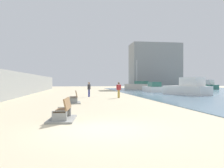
# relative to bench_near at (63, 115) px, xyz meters

# --- Properties ---
(ground_plane) EXTENTS (120.00, 120.00, 0.00)m
(ground_plane) POSITION_rel_bench_near_xyz_m (1.42, 15.78, -0.23)
(ground_plane) COLOR beige
(seawall) EXTENTS (0.80, 64.00, 2.77)m
(seawall) POSITION_rel_bench_near_xyz_m (-6.08, 15.78, 1.15)
(seawall) COLOR gray
(seawall) RESTS_ON ground
(bench_near) EXTENTS (1.28, 2.19, 0.98)m
(bench_near) POSITION_rel_bench_near_xyz_m (0.00, 0.00, 0.00)
(bench_near) COLOR gray
(bench_near) RESTS_ON ground
(bench_far) EXTENTS (1.16, 2.13, 0.98)m
(bench_far) POSITION_rel_bench_near_xyz_m (0.32, 8.13, 0.00)
(bench_far) COLOR gray
(bench_far) RESTS_ON ground
(person_walking) EXTENTS (0.52, 0.25, 1.65)m
(person_walking) POSITION_rel_bench_near_xyz_m (4.90, 13.29, 0.73)
(person_walking) COLOR gold
(person_walking) RESTS_ON ground
(person_standing) EXTENTS (0.36, 0.44, 1.67)m
(person_standing) POSITION_rel_bench_near_xyz_m (1.87, 15.35, 0.74)
(person_standing) COLOR navy
(person_standing) RESTS_ON ground
(boat_far_right) EXTENTS (4.31, 6.81, 2.23)m
(boat_far_right) POSITION_rel_bench_near_xyz_m (14.55, 17.18, 0.63)
(boat_far_right) COLOR white
(boat_far_right) RESTS_ON water_bay
(boat_nearest) EXTENTS (4.17, 8.05, 2.12)m
(boat_nearest) POSITION_rel_bench_near_xyz_m (28.96, 38.21, 0.58)
(boat_nearest) COLOR #337060
(boat_nearest) RESTS_ON water_bay
(boat_far_left) EXTENTS (4.62, 7.66, 6.44)m
(boat_far_left) POSITION_rel_bench_near_xyz_m (13.53, 37.43, 0.54)
(boat_far_left) COLOR beige
(boat_far_left) RESTS_ON water_bay
(boat_outer) EXTENTS (2.66, 7.32, 1.63)m
(boat_outer) POSITION_rel_bench_near_xyz_m (13.12, 26.47, 0.41)
(boat_outer) COLOR white
(boat_outer) RESTS_ON water_bay
(harbor_building) EXTENTS (12.00, 6.00, 11.03)m
(harbor_building) POSITION_rel_bench_near_xyz_m (19.46, 43.78, 5.28)
(harbor_building) COLOR gray
(harbor_building) RESTS_ON ground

